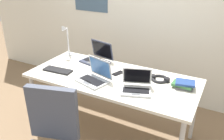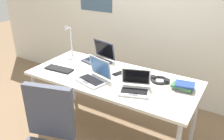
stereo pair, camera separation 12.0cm
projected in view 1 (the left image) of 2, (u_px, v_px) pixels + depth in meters
ground_plane at (112, 132)px, 2.81m from camera, size 12.00×12.00×0.00m
wall_back at (150, 7)px, 3.14m from camera, size 6.00×0.13×2.60m
desk at (112, 82)px, 2.52m from camera, size 1.80×0.80×0.74m
desk_lamp at (66, 41)px, 2.97m from camera, size 0.12×0.18×0.40m
laptop_front_left at (95, 77)px, 2.39m from camera, size 0.36×0.32×0.23m
laptop_center at (97, 58)px, 2.85m from camera, size 0.38×0.34×0.24m
laptop_back_right at (136, 86)px, 2.22m from camera, size 0.35×0.33×0.21m
external_keyboard at (58, 70)px, 2.62m from camera, size 0.34×0.14×0.02m
computer_mouse at (131, 72)px, 2.56m from camera, size 0.10×0.11×0.03m
cell_phone at (118, 73)px, 2.56m from camera, size 0.11×0.15×0.01m
headphones at (160, 79)px, 2.42m from camera, size 0.21×0.18×0.04m
book_stack at (184, 85)px, 2.27m from camera, size 0.22×0.17×0.07m
coffee_mug at (142, 76)px, 2.42m from camera, size 0.11×0.08×0.09m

